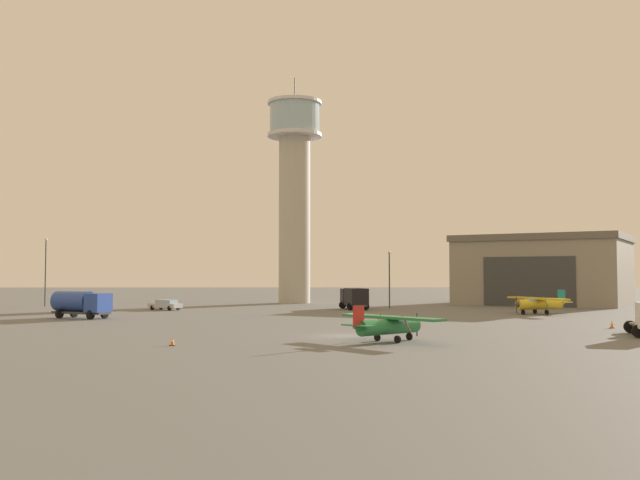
{
  "coord_description": "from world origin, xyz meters",
  "views": [
    {
      "loc": [
        -2.91,
        -54.2,
        4.75
      ],
      "look_at": [
        -1.64,
        16.22,
        8.19
      ],
      "focal_mm": 39.46,
      "sensor_mm": 36.0,
      "label": 1
    }
  ],
  "objects_px": {
    "light_post_west": "(389,274)",
    "light_post_north": "(46,266)",
    "airplane_green": "(388,325)",
    "truck_box_black": "(354,297)",
    "airplane_yellow": "(540,303)",
    "truck_fuel_tanker_blue": "(81,303)",
    "car_silver": "(166,304)",
    "traffic_cone_near_right": "(612,324)",
    "traffic_cone_near_left": "(172,342)",
    "control_tower": "(295,183)"
  },
  "relations": [
    {
      "from": "truck_box_black",
      "to": "traffic_cone_near_right",
      "type": "xyz_separation_m",
      "value": [
        20.51,
        -33.37,
        -1.3
      ]
    },
    {
      "from": "airplane_green",
      "to": "truck_fuel_tanker_blue",
      "type": "bearing_deg",
      "value": 98.07
    },
    {
      "from": "airplane_green",
      "to": "airplane_yellow",
      "type": "height_order",
      "value": "airplane_yellow"
    },
    {
      "from": "control_tower",
      "to": "traffic_cone_near_right",
      "type": "xyz_separation_m",
      "value": [
        29.0,
        -54.56,
        -19.6
      ]
    },
    {
      "from": "light_post_west",
      "to": "traffic_cone_near_left",
      "type": "relative_size",
      "value": 14.37
    },
    {
      "from": "control_tower",
      "to": "truck_box_black",
      "type": "bearing_deg",
      "value": -68.17
    },
    {
      "from": "truck_fuel_tanker_blue",
      "to": "light_post_north",
      "type": "xyz_separation_m",
      "value": [
        -14.45,
        28.66,
        4.27
      ]
    },
    {
      "from": "control_tower",
      "to": "traffic_cone_near_right",
      "type": "distance_m",
      "value": 64.82
    },
    {
      "from": "truck_box_black",
      "to": "car_silver",
      "type": "height_order",
      "value": "truck_box_black"
    },
    {
      "from": "truck_box_black",
      "to": "light_post_north",
      "type": "height_order",
      "value": "light_post_north"
    },
    {
      "from": "airplane_yellow",
      "to": "traffic_cone_near_right",
      "type": "bearing_deg",
      "value": 67.75
    },
    {
      "from": "traffic_cone_near_right",
      "to": "truck_fuel_tanker_blue",
      "type": "bearing_deg",
      "value": 163.93
    },
    {
      "from": "airplane_yellow",
      "to": "traffic_cone_near_right",
      "type": "height_order",
      "value": "airplane_yellow"
    },
    {
      "from": "car_silver",
      "to": "traffic_cone_near_right",
      "type": "xyz_separation_m",
      "value": [
        45.66,
        -32.13,
        -0.39
      ]
    },
    {
      "from": "car_silver",
      "to": "light_post_north",
      "type": "xyz_separation_m",
      "value": [
        -20.11,
        11.31,
        5.19
      ]
    },
    {
      "from": "airplane_green",
      "to": "car_silver",
      "type": "bearing_deg",
      "value": 78.85
    },
    {
      "from": "airplane_green",
      "to": "light_post_north",
      "type": "distance_m",
      "value": 71.52
    },
    {
      "from": "airplane_green",
      "to": "truck_box_black",
      "type": "xyz_separation_m",
      "value": [
        0.66,
        45.65,
        0.43
      ]
    },
    {
      "from": "airplane_green",
      "to": "truck_fuel_tanker_blue",
      "type": "xyz_separation_m",
      "value": [
        -30.15,
        27.05,
        0.44
      ]
    },
    {
      "from": "airplane_yellow",
      "to": "traffic_cone_near_left",
      "type": "distance_m",
      "value": 51.39
    },
    {
      "from": "truck_fuel_tanker_blue",
      "to": "traffic_cone_near_right",
      "type": "height_order",
      "value": "truck_fuel_tanker_blue"
    },
    {
      "from": "truck_fuel_tanker_blue",
      "to": "truck_box_black",
      "type": "bearing_deg",
      "value": 58.47
    },
    {
      "from": "airplane_green",
      "to": "traffic_cone_near_right",
      "type": "xyz_separation_m",
      "value": [
        21.17,
        12.27,
        -0.88
      ]
    },
    {
      "from": "light_post_north",
      "to": "truck_fuel_tanker_blue",
      "type": "bearing_deg",
      "value": -63.25
    },
    {
      "from": "airplane_green",
      "to": "light_post_west",
      "type": "bearing_deg",
      "value": 43.18
    },
    {
      "from": "control_tower",
      "to": "traffic_cone_near_left",
      "type": "xyz_separation_m",
      "value": [
        -6.83,
        -69.04,
        -19.67
      ]
    },
    {
      "from": "light_post_west",
      "to": "traffic_cone_near_left",
      "type": "xyz_separation_m",
      "value": [
        -20.42,
        -50.54,
        -4.55
      ]
    },
    {
      "from": "truck_fuel_tanker_blue",
      "to": "car_silver",
      "type": "bearing_deg",
      "value": 99.3
    },
    {
      "from": "traffic_cone_near_left",
      "to": "traffic_cone_near_right",
      "type": "relative_size",
      "value": 0.79
    },
    {
      "from": "airplane_green",
      "to": "truck_fuel_tanker_blue",
      "type": "distance_m",
      "value": 40.51
    },
    {
      "from": "airplane_yellow",
      "to": "truck_box_black",
      "type": "bearing_deg",
      "value": -49.11
    },
    {
      "from": "traffic_cone_near_left",
      "to": "light_post_west",
      "type": "bearing_deg",
      "value": 68.0
    },
    {
      "from": "truck_box_black",
      "to": "airplane_yellow",
      "type": "bearing_deg",
      "value": -129.34
    },
    {
      "from": "airplane_green",
      "to": "car_silver",
      "type": "distance_m",
      "value": 50.71
    },
    {
      "from": "light_post_west",
      "to": "light_post_north",
      "type": "xyz_separation_m",
      "value": [
        -50.36,
        7.38,
        1.1
      ]
    },
    {
      "from": "airplane_yellow",
      "to": "truck_fuel_tanker_blue",
      "type": "height_order",
      "value": "truck_fuel_tanker_blue"
    },
    {
      "from": "traffic_cone_near_left",
      "to": "airplane_green",
      "type": "bearing_deg",
      "value": 8.55
    },
    {
      "from": "control_tower",
      "to": "truck_box_black",
      "type": "xyz_separation_m",
      "value": [
        8.49,
        -21.19,
        -18.29
      ]
    },
    {
      "from": "car_silver",
      "to": "traffic_cone_near_left",
      "type": "height_order",
      "value": "car_silver"
    },
    {
      "from": "control_tower",
      "to": "car_silver",
      "type": "xyz_separation_m",
      "value": [
        -16.67,
        -22.43,
        -19.2
      ]
    },
    {
      "from": "airplane_yellow",
      "to": "traffic_cone_near_right",
      "type": "relative_size",
      "value": 13.68
    },
    {
      "from": "airplane_green",
      "to": "light_post_north",
      "type": "bearing_deg",
      "value": 88.65
    },
    {
      "from": "traffic_cone_near_right",
      "to": "light_post_west",
      "type": "bearing_deg",
      "value": 113.14
    },
    {
      "from": "control_tower",
      "to": "truck_fuel_tanker_blue",
      "type": "height_order",
      "value": "control_tower"
    },
    {
      "from": "airplane_green",
      "to": "light_post_west",
      "type": "xyz_separation_m",
      "value": [
        5.76,
        48.33,
        3.6
      ]
    },
    {
      "from": "airplane_green",
      "to": "light_post_west",
      "type": "relative_size",
      "value": 0.95
    },
    {
      "from": "control_tower",
      "to": "airplane_yellow",
      "type": "xyz_separation_m",
      "value": [
        29.81,
        -33.01,
        -18.59
      ]
    },
    {
      "from": "traffic_cone_near_right",
      "to": "traffic_cone_near_left",
      "type": "bearing_deg",
      "value": -158.0
    },
    {
      "from": "control_tower",
      "to": "airplane_yellow",
      "type": "bearing_deg",
      "value": -47.92
    },
    {
      "from": "truck_box_black",
      "to": "airplane_green",
      "type": "bearing_deg",
      "value": 168.85
    }
  ]
}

